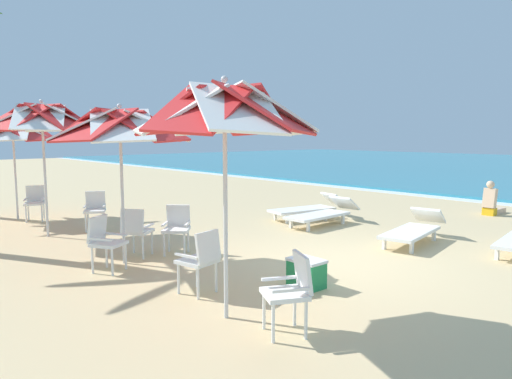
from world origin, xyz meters
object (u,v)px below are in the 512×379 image
object	(u,v)px
plastic_chair_2	(177,226)
plastic_chair_5	(95,208)
beach_umbrella_3	(13,132)
plastic_chair_6	(35,201)
cooler_box	(306,273)
plastic_chair_4	(105,240)
plastic_chair_1	(291,288)
beach_umbrella_1	(120,127)
sun_lounger_2	(323,213)
sun_lounger_1	(414,229)
beach_umbrella_0	(225,113)
sun_lounger_3	(309,208)
beach_umbrella_2	(42,119)
beachgoer_seated	(492,204)
plastic_chair_0	(201,258)
plastic_chair_3	(136,229)

from	to	relation	value
plastic_chair_2	plastic_chair_5	bearing A→B (deg)	-175.19
beach_umbrella_3	plastic_chair_6	size ratio (longest dim) A/B	2.95
beach_umbrella_3	cooler_box	world-z (taller)	beach_umbrella_3
plastic_chair_4	plastic_chair_5	distance (m)	3.41
plastic_chair_1	plastic_chair_5	distance (m)	6.74
beach_umbrella_1	cooler_box	bearing A→B (deg)	25.82
plastic_chair_5	sun_lounger_2	size ratio (longest dim) A/B	0.40
plastic_chair_1	plastic_chair_2	distance (m)	3.82
plastic_chair_4	sun_lounger_1	distance (m)	5.76
beach_umbrella_0	plastic_chair_5	xyz separation A→B (m)	(-5.92, 0.91, -1.85)
beach_umbrella_0	sun_lounger_2	xyz separation A→B (m)	(-2.92, 5.16, -2.07)
beach_umbrella_1	cooler_box	distance (m)	3.72
sun_lounger_1	sun_lounger_3	distance (m)	3.20
sun_lounger_2	plastic_chair_2	bearing A→B (deg)	-89.93
plastic_chair_4	sun_lounger_2	distance (m)	5.43
plastic_chair_2	beach_umbrella_2	world-z (taller)	beach_umbrella_2
beach_umbrella_2	plastic_chair_6	bearing A→B (deg)	169.98
plastic_chair_6	beach_umbrella_1	bearing A→B (deg)	-1.06
cooler_box	beachgoer_seated	distance (m)	8.15
plastic_chair_0	beach_umbrella_2	size ratio (longest dim) A/B	0.31
beach_umbrella_1	plastic_chair_5	bearing A→B (deg)	165.81
beach_umbrella_1	plastic_chair_5	size ratio (longest dim) A/B	3.01
plastic_chair_4	cooler_box	world-z (taller)	plastic_chair_4
beach_umbrella_0	beach_umbrella_1	world-z (taller)	beach_umbrella_0
cooler_box	beachgoer_seated	size ratio (longest dim) A/B	0.54
plastic_chair_1	plastic_chair_5	xyz separation A→B (m)	(-6.71, 0.66, 0.00)
sun_lounger_3	cooler_box	bearing A→B (deg)	-48.26
beach_umbrella_2	sun_lounger_3	distance (m)	6.42
plastic_chair_3	beach_umbrella_0	bearing A→B (deg)	-8.83
beach_umbrella_3	sun_lounger_3	world-z (taller)	beach_umbrella_3
beach_umbrella_3	beachgoer_seated	size ratio (longest dim) A/B	2.76
beach_umbrella_1	sun_lounger_3	xyz separation A→B (m)	(-0.76, 5.36, -1.95)
plastic_chair_2	beach_umbrella_3	world-z (taller)	beach_umbrella_3
plastic_chair_2	plastic_chair_6	size ratio (longest dim) A/B	1.00
plastic_chair_2	plastic_chair_6	xyz separation A→B (m)	(-5.08, -0.91, 0.00)
plastic_chair_1	sun_lounger_3	world-z (taller)	plastic_chair_1
plastic_chair_5	sun_lounger_3	bearing A→B (deg)	64.29
plastic_chair_3	cooler_box	bearing A→B (deg)	18.64
plastic_chair_3	sun_lounger_1	xyz separation A→B (m)	(2.63, 4.58, -0.22)
plastic_chair_3	beach_umbrella_2	xyz separation A→B (m)	(-2.74, -0.61, 1.93)
plastic_chair_5	beachgoer_seated	size ratio (longest dim) A/B	0.94
plastic_chair_4	beach_umbrella_3	size ratio (longest dim) A/B	0.34
beach_umbrella_0	beach_umbrella_2	size ratio (longest dim) A/B	0.97
sun_lounger_3	beachgoer_seated	distance (m)	4.99
beachgoer_seated	plastic_chair_1	bearing A→B (deg)	-79.92
beach_umbrella_0	sun_lounger_1	world-z (taller)	beach_umbrella_0
plastic_chair_5	sun_lounger_3	xyz separation A→B (m)	(2.22, 4.61, -0.22)
beach_umbrella_2	cooler_box	distance (m)	6.40
plastic_chair_1	sun_lounger_3	distance (m)	6.92
plastic_chair_3	beach_umbrella_3	size ratio (longest dim) A/B	0.34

